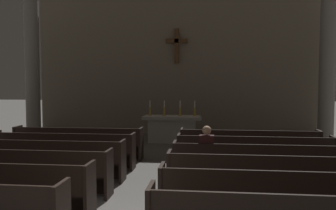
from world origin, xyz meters
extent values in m
cube|color=black|center=(-0.60, 1.11, 0.47)|extent=(0.06, 0.50, 0.95)
cube|color=black|center=(-2.50, 2.27, 0.42)|extent=(3.74, 0.40, 0.05)
cube|color=black|center=(-2.50, 2.04, 0.70)|extent=(3.74, 0.05, 0.50)
cube|color=black|center=(-2.50, 2.45, 0.20)|extent=(3.74, 0.04, 0.40)
cube|color=black|center=(-0.60, 2.25, 0.47)|extent=(0.06, 0.50, 0.95)
cube|color=black|center=(-2.50, 3.40, 0.42)|extent=(3.74, 0.40, 0.05)
cube|color=black|center=(-2.50, 3.17, 0.70)|extent=(3.74, 0.05, 0.50)
cube|color=black|center=(-2.50, 3.58, 0.20)|extent=(3.74, 0.04, 0.40)
cube|color=black|center=(-0.60, 3.38, 0.47)|extent=(0.06, 0.50, 0.95)
cube|color=black|center=(-2.50, 4.53, 0.42)|extent=(3.74, 0.40, 0.05)
cube|color=black|center=(-2.50, 4.31, 0.70)|extent=(3.74, 0.05, 0.50)
cube|color=black|center=(-2.50, 4.71, 0.20)|extent=(3.74, 0.04, 0.40)
cube|color=black|center=(-0.60, 4.51, 0.47)|extent=(0.06, 0.50, 0.95)
cube|color=black|center=(-2.50, 5.66, 0.42)|extent=(3.74, 0.40, 0.05)
cube|color=black|center=(-2.50, 5.44, 0.70)|extent=(3.74, 0.05, 0.50)
cube|color=black|center=(-2.50, 5.84, 0.20)|extent=(3.74, 0.04, 0.40)
cube|color=black|center=(-0.60, 5.64, 0.47)|extent=(0.06, 0.50, 0.95)
cube|color=black|center=(-4.40, 5.64, 0.47)|extent=(0.06, 0.50, 0.95)
cube|color=black|center=(2.50, 1.13, 0.42)|extent=(3.74, 0.40, 0.05)
cube|color=black|center=(2.50, 0.91, 0.70)|extent=(3.74, 0.05, 0.50)
cube|color=black|center=(0.60, 1.11, 0.47)|extent=(0.06, 0.50, 0.95)
cube|color=black|center=(2.50, 2.27, 0.42)|extent=(3.74, 0.40, 0.05)
cube|color=black|center=(2.50, 2.04, 0.70)|extent=(3.74, 0.05, 0.50)
cube|color=black|center=(2.50, 2.45, 0.20)|extent=(3.74, 0.04, 0.40)
cube|color=black|center=(0.60, 2.25, 0.47)|extent=(0.06, 0.50, 0.95)
cube|color=black|center=(2.50, 3.40, 0.42)|extent=(3.74, 0.40, 0.05)
cube|color=black|center=(2.50, 3.17, 0.70)|extent=(3.74, 0.05, 0.50)
cube|color=black|center=(2.50, 3.58, 0.20)|extent=(3.74, 0.04, 0.40)
cube|color=black|center=(0.60, 3.38, 0.47)|extent=(0.06, 0.50, 0.95)
cube|color=black|center=(2.50, 4.53, 0.42)|extent=(3.74, 0.40, 0.05)
cube|color=black|center=(2.50, 4.31, 0.70)|extent=(3.74, 0.05, 0.50)
cube|color=black|center=(2.50, 4.71, 0.20)|extent=(3.74, 0.04, 0.40)
cube|color=black|center=(0.60, 4.51, 0.47)|extent=(0.06, 0.50, 0.95)
cube|color=black|center=(4.40, 4.51, 0.47)|extent=(0.06, 0.50, 0.95)
cube|color=black|center=(2.50, 5.66, 0.42)|extent=(3.74, 0.40, 0.05)
cube|color=black|center=(2.50, 5.44, 0.70)|extent=(3.74, 0.05, 0.50)
cube|color=black|center=(2.50, 5.84, 0.20)|extent=(3.74, 0.04, 0.40)
cube|color=black|center=(0.60, 5.64, 0.47)|extent=(0.06, 0.50, 0.95)
cube|color=black|center=(4.40, 5.64, 0.47)|extent=(0.06, 0.50, 0.95)
cube|color=gray|center=(-5.68, 9.14, 0.10)|extent=(0.79, 0.79, 0.20)
cylinder|color=gray|center=(-5.68, 9.14, 3.02)|extent=(0.57, 0.57, 6.03)
cube|color=gray|center=(5.68, 9.14, 0.10)|extent=(0.79, 0.79, 0.20)
cylinder|color=gray|center=(5.68, 9.14, 3.02)|extent=(0.57, 0.57, 6.03)
cube|color=#A8A399|center=(0.00, 8.83, 0.44)|extent=(1.76, 0.72, 0.88)
cube|color=#A8A399|center=(0.00, 8.83, 0.94)|extent=(2.20, 0.90, 0.12)
cube|color=silver|center=(0.00, 8.83, 1.00)|extent=(2.09, 0.86, 0.01)
cylinder|color=#B79338|center=(-0.85, 8.83, 1.02)|extent=(0.16, 0.16, 0.02)
cylinder|color=#B79338|center=(-0.85, 8.83, 1.17)|extent=(0.07, 0.07, 0.32)
cylinder|color=silver|center=(-0.85, 8.83, 1.46)|extent=(0.04, 0.04, 0.26)
cylinder|color=#B79338|center=(-0.30, 8.83, 1.02)|extent=(0.16, 0.16, 0.02)
cylinder|color=#B79338|center=(-0.30, 8.83, 1.17)|extent=(0.07, 0.07, 0.32)
cylinder|color=silver|center=(-0.30, 8.83, 1.46)|extent=(0.04, 0.04, 0.26)
cylinder|color=#B79338|center=(0.30, 8.83, 1.02)|extent=(0.16, 0.16, 0.02)
cylinder|color=#B79338|center=(0.30, 8.83, 1.17)|extent=(0.07, 0.07, 0.32)
cylinder|color=silver|center=(0.30, 8.83, 1.46)|extent=(0.04, 0.04, 0.26)
cylinder|color=#B79338|center=(0.85, 8.83, 1.02)|extent=(0.16, 0.16, 0.02)
cylinder|color=#B79338|center=(0.85, 8.83, 1.17)|extent=(0.07, 0.07, 0.32)
cylinder|color=silver|center=(0.85, 8.83, 1.46)|extent=(0.04, 0.04, 0.26)
cube|color=gray|center=(0.00, 10.97, 3.48)|extent=(12.27, 0.25, 6.96)
cube|color=brown|center=(0.00, 10.75, 3.83)|extent=(0.17, 0.17, 1.45)
cube|color=brown|center=(0.00, 10.75, 4.04)|extent=(0.93, 0.17, 0.17)
cube|color=#26262B|center=(1.31, 3.58, 0.23)|extent=(0.24, 0.14, 0.45)
cube|color=#26262B|center=(1.31, 3.45, 0.51)|extent=(0.28, 0.36, 0.12)
cube|color=#381919|center=(1.31, 3.32, 0.84)|extent=(0.32, 0.20, 0.54)
sphere|color=tan|center=(1.31, 3.32, 1.22)|extent=(0.20, 0.20, 0.20)
camera|label=1|loc=(1.32, -4.45, 2.27)|focal=37.88mm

